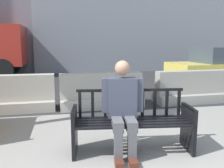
{
  "coord_description": "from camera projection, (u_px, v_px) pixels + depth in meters",
  "views": [
    {
      "loc": [
        -0.93,
        -2.73,
        1.55
      ],
      "look_at": [
        0.02,
        2.06,
        0.75
      ],
      "focal_mm": 40.0,
      "sensor_mm": 36.0,
      "label": 1
    }
  ],
  "objects": [
    {
      "name": "street_asphalt",
      "position": [
        84.0,
        77.0,
        11.49
      ],
      "size": [
        120.0,
        12.0,
        0.01
      ],
      "primitive_type": "cube",
      "color": "#28282B",
      "rests_on": "ground"
    },
    {
      "name": "street_bench",
      "position": [
        132.0,
        125.0,
        3.58
      ],
      "size": [
        1.74,
        0.72,
        0.88
      ],
      "color": "black",
      "rests_on": "ground"
    },
    {
      "name": "seated_person",
      "position": [
        123.0,
        106.0,
        3.46
      ],
      "size": [
        0.59,
        0.76,
        1.31
      ],
      "color": "#383D4C",
      "rests_on": "ground"
    },
    {
      "name": "jersey_barrier_centre",
      "position": [
        102.0,
        93.0,
        6.08
      ],
      "size": [
        2.03,
        0.77,
        0.84
      ],
      "color": "#ADA89E",
      "rests_on": "ground"
    },
    {
      "name": "jersey_barrier_left",
      "position": [
        10.0,
        97.0,
        5.7
      ],
      "size": [
        2.01,
        0.72,
        0.84
      ],
      "color": "#9E998E",
      "rests_on": "ground"
    },
    {
      "name": "jersey_barrier_right",
      "position": [
        192.0,
        89.0,
        6.6
      ],
      "size": [
        2.03,
        0.77,
        0.84
      ],
      "color": "gray",
      "rests_on": "ground"
    }
  ]
}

